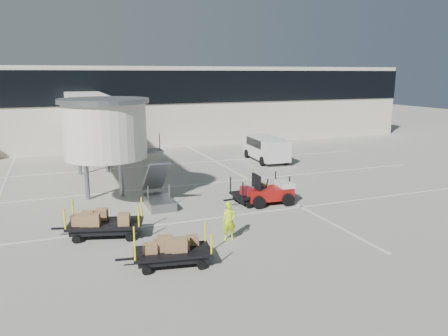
{
  "coord_description": "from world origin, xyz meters",
  "views": [
    {
      "loc": [
        -6.58,
        -18.21,
        7.34
      ],
      "look_at": [
        2.37,
        4.62,
        2.0
      ],
      "focal_mm": 35.0,
      "sensor_mm": 36.0,
      "label": 1
    }
  ],
  "objects_px": {
    "baggage_tug": "(270,193)",
    "ground_worker": "(229,221)",
    "box_cart_far": "(106,224)",
    "minivan": "(265,147)",
    "box_cart_near": "(172,251)",
    "suitcase_cart": "(260,193)"
  },
  "relations": [
    {
      "from": "ground_worker",
      "to": "box_cart_far",
      "type": "bearing_deg",
      "value": 163.95
    },
    {
      "from": "baggage_tug",
      "to": "box_cart_far",
      "type": "bearing_deg",
      "value": -165.08
    },
    {
      "from": "ground_worker",
      "to": "box_cart_near",
      "type": "bearing_deg",
      "value": -142.18
    },
    {
      "from": "box_cart_near",
      "to": "minivan",
      "type": "height_order",
      "value": "minivan"
    },
    {
      "from": "box_cart_near",
      "to": "minivan",
      "type": "distance_m",
      "value": 21.51
    },
    {
      "from": "box_cart_far",
      "to": "minivan",
      "type": "distance_m",
      "value": 19.86
    },
    {
      "from": "ground_worker",
      "to": "baggage_tug",
      "type": "bearing_deg",
      "value": 55.06
    },
    {
      "from": "box_cart_near",
      "to": "minivan",
      "type": "xyz_separation_m",
      "value": [
        12.74,
        17.32,
        0.63
      ]
    },
    {
      "from": "baggage_tug",
      "to": "suitcase_cart",
      "type": "height_order",
      "value": "baggage_tug"
    },
    {
      "from": "baggage_tug",
      "to": "ground_worker",
      "type": "bearing_deg",
      "value": -130.84
    },
    {
      "from": "baggage_tug",
      "to": "ground_worker",
      "type": "relative_size",
      "value": 1.58
    },
    {
      "from": "box_cart_near",
      "to": "ground_worker",
      "type": "bearing_deg",
      "value": 37.24
    },
    {
      "from": "baggage_tug",
      "to": "box_cart_near",
      "type": "bearing_deg",
      "value": -137.08
    },
    {
      "from": "box_cart_near",
      "to": "box_cart_far",
      "type": "distance_m",
      "value": 4.59
    },
    {
      "from": "box_cart_near",
      "to": "ground_worker",
      "type": "xyz_separation_m",
      "value": [
        3.04,
        1.62,
        0.3
      ]
    },
    {
      "from": "box_cart_far",
      "to": "box_cart_near",
      "type": "bearing_deg",
      "value": -47.22
    },
    {
      "from": "box_cart_far",
      "to": "minivan",
      "type": "height_order",
      "value": "minivan"
    },
    {
      "from": "suitcase_cart",
      "to": "box_cart_near",
      "type": "xyz_separation_m",
      "value": [
        -6.88,
        -6.35,
        0.05
      ]
    },
    {
      "from": "baggage_tug",
      "to": "minivan",
      "type": "bearing_deg",
      "value": 68.37
    },
    {
      "from": "baggage_tug",
      "to": "box_cart_far",
      "type": "height_order",
      "value": "baggage_tug"
    },
    {
      "from": "baggage_tug",
      "to": "box_cart_far",
      "type": "xyz_separation_m",
      "value": [
        -9.37,
        -1.83,
        -0.05
      ]
    },
    {
      "from": "suitcase_cart",
      "to": "minivan",
      "type": "bearing_deg",
      "value": 56.47
    }
  ]
}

